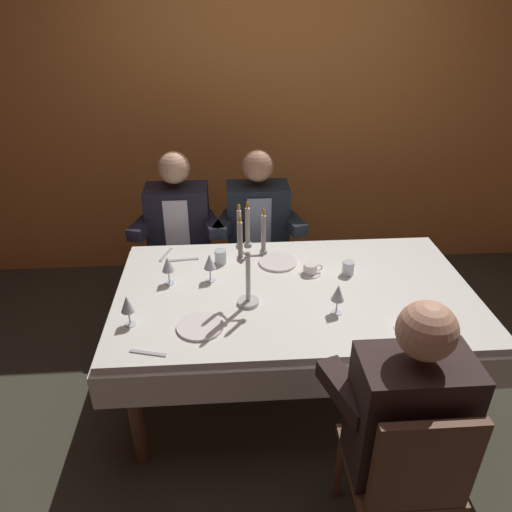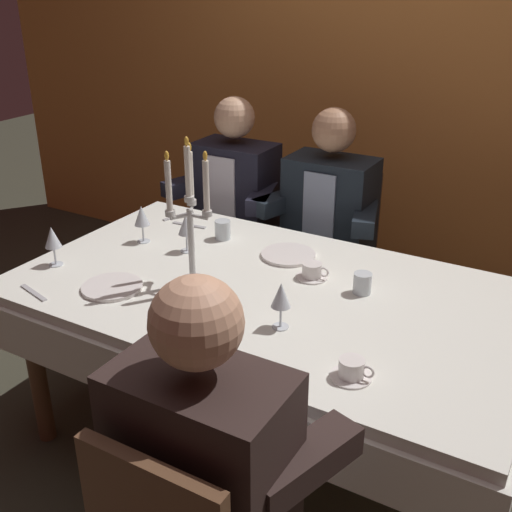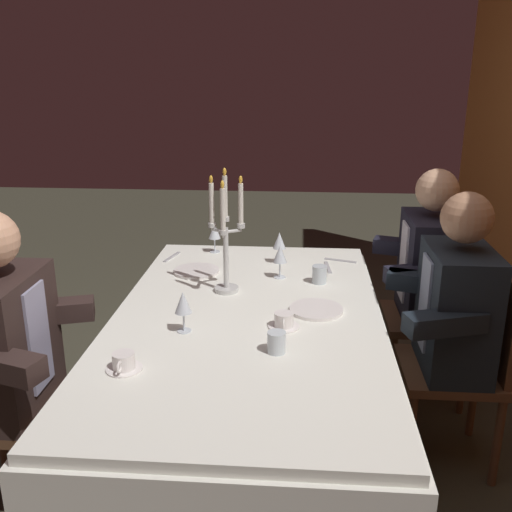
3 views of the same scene
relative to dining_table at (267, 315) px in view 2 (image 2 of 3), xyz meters
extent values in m
plane|color=#3A392B|center=(0.00, 0.00, -0.62)|extent=(12.00, 12.00, 0.00)
cube|color=#D5813C|center=(0.00, 1.66, 0.73)|extent=(6.00, 0.12, 2.70)
cube|color=white|center=(0.00, 0.00, 0.10)|extent=(1.90, 1.10, 0.04)
cube|color=white|center=(0.00, 0.00, -0.01)|extent=(1.94, 1.14, 0.18)
cylinder|color=brown|center=(-0.83, -0.43, -0.27)|extent=(0.07, 0.07, 0.70)
cylinder|color=brown|center=(-0.83, 0.43, -0.27)|extent=(0.07, 0.07, 0.70)
cylinder|color=brown|center=(0.83, 0.43, -0.27)|extent=(0.07, 0.07, 0.70)
cylinder|color=silver|center=(-0.26, -0.12, 0.13)|extent=(0.11, 0.11, 0.02)
cylinder|color=silver|center=(-0.26, -0.12, 0.28)|extent=(0.02, 0.02, 0.28)
cylinder|color=silver|center=(-0.26, -0.12, 0.46)|extent=(0.04, 0.04, 0.02)
cylinder|color=white|center=(-0.26, -0.12, 0.56)|extent=(0.02, 0.02, 0.18)
ellipsoid|color=yellow|center=(-0.26, -0.12, 0.67)|extent=(0.02, 0.02, 0.03)
cylinder|color=silver|center=(-0.22, -0.12, 0.40)|extent=(0.08, 0.01, 0.01)
cylinder|color=silver|center=(-0.18, -0.12, 0.42)|extent=(0.04, 0.04, 0.02)
cylinder|color=white|center=(-0.18, -0.12, 0.52)|extent=(0.02, 0.02, 0.18)
ellipsoid|color=yellow|center=(-0.18, -0.12, 0.63)|extent=(0.02, 0.02, 0.03)
cylinder|color=silver|center=(-0.28, -0.08, 0.40)|extent=(0.05, 0.07, 0.01)
cylinder|color=silver|center=(-0.29, -0.05, 0.42)|extent=(0.04, 0.04, 0.02)
cylinder|color=white|center=(-0.29, -0.05, 0.52)|extent=(0.02, 0.02, 0.18)
ellipsoid|color=yellow|center=(-0.29, -0.05, 0.63)|extent=(0.02, 0.02, 0.03)
cylinder|color=silver|center=(-0.28, -0.15, 0.40)|extent=(0.05, 0.07, 0.01)
cylinder|color=silver|center=(-0.29, -0.18, 0.42)|extent=(0.04, 0.04, 0.02)
cylinder|color=white|center=(-0.29, -0.18, 0.52)|extent=(0.02, 0.02, 0.18)
ellipsoid|color=yellow|center=(-0.29, -0.18, 0.63)|extent=(0.02, 0.02, 0.03)
cylinder|color=white|center=(-0.50, -0.30, 0.13)|extent=(0.23, 0.23, 0.01)
cylinder|color=white|center=(-0.06, 0.29, 0.13)|extent=(0.23, 0.23, 0.01)
cylinder|color=silver|center=(0.17, -0.23, 0.12)|extent=(0.06, 0.06, 0.00)
cylinder|color=silver|center=(0.17, -0.23, 0.16)|extent=(0.01, 0.01, 0.07)
cone|color=silver|center=(0.17, -0.23, 0.24)|extent=(0.07, 0.07, 0.08)
cylinder|color=#E0D172|center=(0.17, -0.23, 0.22)|extent=(0.04, 0.04, 0.03)
cylinder|color=silver|center=(-0.45, 0.12, 0.12)|extent=(0.06, 0.06, 0.00)
cylinder|color=silver|center=(-0.45, 0.12, 0.16)|extent=(0.01, 0.01, 0.07)
cone|color=silver|center=(-0.45, 0.12, 0.24)|extent=(0.07, 0.07, 0.08)
cylinder|color=maroon|center=(-0.45, 0.12, 0.22)|extent=(0.04, 0.04, 0.03)
cylinder|color=silver|center=(-0.83, -0.25, 0.12)|extent=(0.06, 0.06, 0.00)
cylinder|color=silver|center=(-0.83, -0.25, 0.16)|extent=(0.01, 0.01, 0.07)
cone|color=silver|center=(-0.83, -0.25, 0.24)|extent=(0.07, 0.07, 0.08)
cylinder|color=silver|center=(-0.68, 0.11, 0.12)|extent=(0.06, 0.06, 0.00)
cylinder|color=silver|center=(-0.68, 0.11, 0.16)|extent=(0.01, 0.01, 0.07)
cone|color=silver|center=(-0.68, 0.11, 0.24)|extent=(0.07, 0.07, 0.08)
cylinder|color=silver|center=(0.32, 0.14, 0.16)|extent=(0.07, 0.07, 0.08)
cylinder|color=silver|center=(-0.40, 0.31, 0.16)|extent=(0.07, 0.07, 0.08)
cylinder|color=white|center=(0.11, 0.16, 0.12)|extent=(0.12, 0.12, 0.01)
cylinder|color=white|center=(0.11, 0.16, 0.15)|extent=(0.08, 0.08, 0.05)
torus|color=white|center=(0.16, 0.16, 0.15)|extent=(0.04, 0.01, 0.04)
cylinder|color=white|center=(0.48, -0.37, 0.12)|extent=(0.12, 0.12, 0.01)
cylinder|color=white|center=(0.48, -0.37, 0.15)|extent=(0.08, 0.08, 0.05)
torus|color=white|center=(0.53, -0.37, 0.15)|extent=(0.04, 0.01, 0.04)
cube|color=#B7B7BC|center=(-0.61, 0.36, 0.12)|extent=(0.17, 0.03, 0.01)
cube|color=#B7B7BC|center=(-0.73, 0.43, 0.12)|extent=(0.07, 0.17, 0.01)
cube|color=#B7B7BC|center=(-0.72, -0.47, 0.12)|extent=(0.17, 0.06, 0.01)
cylinder|color=brown|center=(-0.86, 0.70, -0.41)|extent=(0.04, 0.04, 0.42)
cylinder|color=brown|center=(-0.50, 0.70, -0.41)|extent=(0.04, 0.04, 0.42)
cylinder|color=brown|center=(-0.86, 1.06, -0.41)|extent=(0.04, 0.04, 0.42)
cylinder|color=brown|center=(-0.50, 1.06, -0.41)|extent=(0.04, 0.04, 0.42)
cube|color=brown|center=(-0.68, 0.88, -0.18)|extent=(0.42, 0.42, 0.04)
cube|color=brown|center=(-0.68, 1.07, 0.06)|extent=(0.38, 0.04, 0.44)
cube|color=black|center=(-0.68, 0.88, 0.11)|extent=(0.42, 0.26, 0.54)
cube|color=white|center=(-0.68, 0.75, 0.14)|extent=(0.16, 0.01, 0.40)
sphere|color=#DBA883|center=(-0.68, 0.88, 0.51)|extent=(0.21, 0.21, 0.21)
cube|color=black|center=(-0.90, 0.78, 0.15)|extent=(0.19, 0.34, 0.08)
cube|color=black|center=(-0.46, 0.78, 0.15)|extent=(0.19, 0.34, 0.08)
cylinder|color=brown|center=(-0.32, 0.70, -0.41)|extent=(0.04, 0.04, 0.42)
cylinder|color=brown|center=(0.04, 0.70, -0.41)|extent=(0.04, 0.04, 0.42)
cylinder|color=brown|center=(-0.32, 1.06, -0.41)|extent=(0.04, 0.04, 0.42)
cylinder|color=brown|center=(0.04, 1.06, -0.41)|extent=(0.04, 0.04, 0.42)
cube|color=brown|center=(-0.14, 0.88, -0.18)|extent=(0.42, 0.42, 0.04)
cube|color=brown|center=(-0.14, 1.07, 0.06)|extent=(0.38, 0.04, 0.44)
cube|color=black|center=(-0.14, 0.88, 0.11)|extent=(0.42, 0.26, 0.54)
cube|color=#8797B2|center=(-0.14, 0.75, 0.14)|extent=(0.16, 0.01, 0.40)
sphere|color=tan|center=(-0.14, 0.88, 0.51)|extent=(0.21, 0.21, 0.21)
cube|color=black|center=(-0.36, 0.78, 0.15)|extent=(0.19, 0.34, 0.08)
cube|color=black|center=(0.08, 0.78, 0.15)|extent=(0.19, 0.34, 0.08)
cube|color=#30221F|center=(0.31, -0.88, 0.11)|extent=(0.42, 0.26, 0.54)
cube|color=#9391AF|center=(0.31, -0.75, 0.14)|extent=(0.16, 0.01, 0.40)
sphere|color=tan|center=(0.31, -0.88, 0.51)|extent=(0.21, 0.21, 0.21)
cube|color=#30221F|center=(0.53, -0.78, 0.15)|extent=(0.19, 0.34, 0.08)
cube|color=#30221F|center=(0.09, -0.78, 0.15)|extent=(0.19, 0.34, 0.08)
camera|label=1|loc=(-0.35, -2.11, 1.52)|focal=33.33mm
camera|label=2|loc=(1.00, -1.81, 1.20)|focal=43.96mm
camera|label=3|loc=(2.19, 0.21, 1.10)|focal=40.83mm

